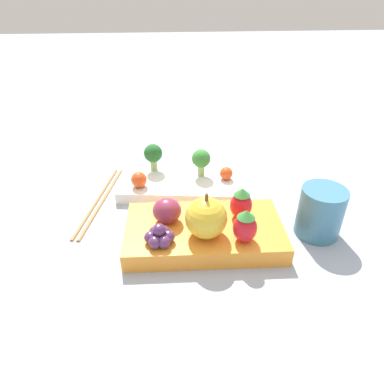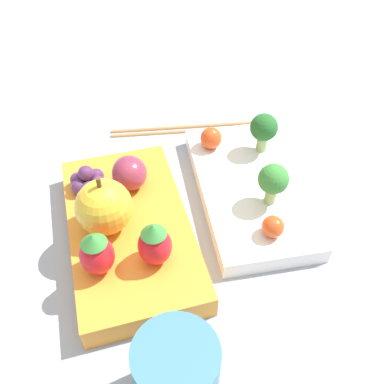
# 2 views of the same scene
# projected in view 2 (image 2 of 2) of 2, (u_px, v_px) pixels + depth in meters

# --- Properties ---
(ground_plane) EXTENTS (4.00, 4.00, 0.00)m
(ground_plane) POSITION_uv_depth(u_px,v_px,m) (194.00, 214.00, 0.48)
(ground_plane) COLOR #939EB2
(bento_box_savoury) EXTENTS (0.23, 0.14, 0.02)m
(bento_box_savoury) POSITION_uv_depth(u_px,v_px,m) (248.00, 189.00, 0.49)
(bento_box_savoury) COLOR white
(bento_box_savoury) RESTS_ON ground_plane
(bento_box_fruit) EXTENTS (0.23, 0.13, 0.03)m
(bento_box_fruit) POSITION_uv_depth(u_px,v_px,m) (130.00, 230.00, 0.45)
(bento_box_fruit) COLOR orange
(bento_box_fruit) RESTS_ON ground_plane
(broccoli_floret_0) EXTENTS (0.03, 0.03, 0.05)m
(broccoli_floret_0) POSITION_uv_depth(u_px,v_px,m) (273.00, 180.00, 0.44)
(broccoli_floret_0) COLOR #93B770
(broccoli_floret_0) RESTS_ON bento_box_savoury
(broccoli_floret_1) EXTENTS (0.03, 0.03, 0.05)m
(broccoli_floret_1) POSITION_uv_depth(u_px,v_px,m) (264.00, 129.00, 0.51)
(broccoli_floret_1) COLOR #93B770
(broccoli_floret_1) RESTS_ON bento_box_savoury
(cherry_tomato_0) EXTENTS (0.02, 0.02, 0.02)m
(cherry_tomato_0) POSITION_uv_depth(u_px,v_px,m) (273.00, 227.00, 0.43)
(cherry_tomato_0) COLOR #DB4C1E
(cherry_tomato_0) RESTS_ON bento_box_savoury
(cherry_tomato_1) EXTENTS (0.03, 0.03, 0.03)m
(cherry_tomato_1) POSITION_uv_depth(u_px,v_px,m) (211.00, 138.00, 0.52)
(cherry_tomato_1) COLOR #DB4C1E
(cherry_tomato_1) RESTS_ON bento_box_savoury
(apple) EXTENTS (0.06, 0.06, 0.07)m
(apple) POSITION_uv_depth(u_px,v_px,m) (104.00, 207.00, 0.41)
(apple) COLOR gold
(apple) RESTS_ON bento_box_fruit
(strawberry_0) EXTENTS (0.03, 0.03, 0.05)m
(strawberry_0) POSITION_uv_depth(u_px,v_px,m) (155.00, 244.00, 0.39)
(strawberry_0) COLOR red
(strawberry_0) RESTS_ON bento_box_fruit
(strawberry_1) EXTENTS (0.03, 0.03, 0.05)m
(strawberry_1) POSITION_uv_depth(u_px,v_px,m) (97.00, 253.00, 0.38)
(strawberry_1) COLOR red
(strawberry_1) RESTS_ON bento_box_fruit
(plum) EXTENTS (0.04, 0.04, 0.04)m
(plum) POSITION_uv_depth(u_px,v_px,m) (129.00, 173.00, 0.46)
(plum) COLOR #892D47
(plum) RESTS_ON bento_box_fruit
(grape_cluster) EXTENTS (0.04, 0.04, 0.03)m
(grape_cluster) POSITION_uv_depth(u_px,v_px,m) (88.00, 180.00, 0.46)
(grape_cluster) COLOR #562D5B
(grape_cluster) RESTS_ON bento_box_fruit
(drinking_cup) EXTENTS (0.06, 0.06, 0.07)m
(drinking_cup) POSITION_uv_depth(u_px,v_px,m) (177.00, 375.00, 0.32)
(drinking_cup) COLOR teal
(drinking_cup) RESTS_ON ground_plane
(chopsticks_pair) EXTENTS (0.06, 0.21, 0.01)m
(chopsticks_pair) POSITION_uv_depth(u_px,v_px,m) (188.00, 128.00, 0.59)
(chopsticks_pair) COLOR #A37547
(chopsticks_pair) RESTS_ON ground_plane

